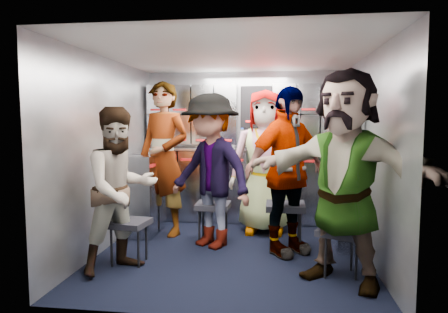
# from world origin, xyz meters

# --- Properties ---
(floor) EXTENTS (3.00, 3.00, 0.00)m
(floor) POSITION_xyz_m (0.00, 0.00, 0.00)
(floor) COLOR black
(floor) RESTS_ON ground
(wall_back) EXTENTS (2.80, 0.04, 2.10)m
(wall_back) POSITION_xyz_m (0.00, 1.50, 1.05)
(wall_back) COLOR gray
(wall_back) RESTS_ON ground
(wall_left) EXTENTS (0.04, 3.00, 2.10)m
(wall_left) POSITION_xyz_m (-1.40, 0.00, 1.05)
(wall_left) COLOR gray
(wall_left) RESTS_ON ground
(wall_right) EXTENTS (0.04, 3.00, 2.10)m
(wall_right) POSITION_xyz_m (1.40, 0.00, 1.05)
(wall_right) COLOR gray
(wall_right) RESTS_ON ground
(ceiling) EXTENTS (2.80, 3.00, 0.02)m
(ceiling) POSITION_xyz_m (0.00, 0.00, 2.10)
(ceiling) COLOR silver
(ceiling) RESTS_ON wall_back
(cart_bank_back) EXTENTS (2.68, 0.38, 0.99)m
(cart_bank_back) POSITION_xyz_m (0.00, 1.29, 0.49)
(cart_bank_back) COLOR #8E939C
(cart_bank_back) RESTS_ON ground
(cart_bank_left) EXTENTS (0.38, 0.76, 0.99)m
(cart_bank_left) POSITION_xyz_m (-1.19, 0.56, 0.49)
(cart_bank_left) COLOR #8E939C
(cart_bank_left) RESTS_ON ground
(counter) EXTENTS (2.68, 0.42, 0.03)m
(counter) POSITION_xyz_m (0.00, 1.29, 1.01)
(counter) COLOR #B6B9BE
(counter) RESTS_ON cart_bank_back
(locker_bank_back) EXTENTS (2.68, 0.28, 0.82)m
(locker_bank_back) POSITION_xyz_m (0.00, 1.35, 1.49)
(locker_bank_back) COLOR #8E939C
(locker_bank_back) RESTS_ON wall_back
(locker_bank_right) EXTENTS (0.28, 1.00, 0.82)m
(locker_bank_right) POSITION_xyz_m (1.25, 0.70, 1.49)
(locker_bank_right) COLOR #8E939C
(locker_bank_right) RESTS_ON wall_right
(right_cabinet) EXTENTS (0.28, 1.20, 1.00)m
(right_cabinet) POSITION_xyz_m (1.25, 0.60, 0.50)
(right_cabinet) COLOR #8E939C
(right_cabinet) RESTS_ON ground
(coffee_niche) EXTENTS (0.46, 0.16, 0.84)m
(coffee_niche) POSITION_xyz_m (0.18, 1.41, 1.47)
(coffee_niche) COLOR black
(coffee_niche) RESTS_ON wall_back
(red_latch_strip) EXTENTS (2.60, 0.02, 0.03)m
(red_latch_strip) POSITION_xyz_m (0.00, 1.09, 0.88)
(red_latch_strip) COLOR red
(red_latch_strip) RESTS_ON cart_bank_back
(jump_seat_near_left) EXTENTS (0.41, 0.39, 0.43)m
(jump_seat_near_left) POSITION_xyz_m (-0.98, -0.51, 0.38)
(jump_seat_near_left) COLOR black
(jump_seat_near_left) RESTS_ON ground
(jump_seat_mid_left) EXTENTS (0.39, 0.37, 0.45)m
(jump_seat_mid_left) POSITION_xyz_m (-0.27, 0.31, 0.40)
(jump_seat_mid_left) COLOR black
(jump_seat_mid_left) RESTS_ON ground
(jump_seat_center) EXTENTS (0.40, 0.38, 0.47)m
(jump_seat_center) POSITION_xyz_m (0.32, 0.96, 0.41)
(jump_seat_center) COLOR black
(jump_seat_center) RESTS_ON ground
(jump_seat_mid_right) EXTENTS (0.43, 0.40, 0.50)m
(jump_seat_mid_right) POSITION_xyz_m (0.56, 0.17, 0.44)
(jump_seat_mid_right) COLOR black
(jump_seat_mid_right) RESTS_ON ground
(jump_seat_near_right) EXTENTS (0.47, 0.46, 0.43)m
(jump_seat_near_right) POSITION_xyz_m (1.04, -0.54, 0.38)
(jump_seat_near_right) COLOR black
(jump_seat_near_right) RESTS_ON ground
(attendant_standing) EXTENTS (0.80, 0.66, 1.89)m
(attendant_standing) POSITION_xyz_m (-0.92, 0.54, 0.95)
(attendant_standing) COLOR black
(attendant_standing) RESTS_ON ground
(attendant_arc_a) EXTENTS (0.93, 0.95, 1.54)m
(attendant_arc_a) POSITION_xyz_m (-0.98, -0.69, 0.77)
(attendant_arc_a) COLOR black
(attendant_arc_a) RESTS_ON ground
(attendant_arc_b) EXTENTS (1.27, 1.14, 1.71)m
(attendant_arc_b) POSITION_xyz_m (-0.27, 0.13, 0.86)
(attendant_arc_b) COLOR black
(attendant_arc_b) RESTS_ON ground
(attendant_arc_c) EXTENTS (0.90, 0.60, 1.79)m
(attendant_arc_c) POSITION_xyz_m (0.32, 0.78, 0.90)
(attendant_arc_c) COLOR black
(attendant_arc_c) RESTS_ON ground
(attendant_arc_d) EXTENTS (1.07, 1.00, 1.77)m
(attendant_arc_d) POSITION_xyz_m (0.56, -0.01, 0.89)
(attendant_arc_d) COLOR black
(attendant_arc_d) RESTS_ON ground
(attendant_arc_e) EXTENTS (1.75, 1.41, 1.87)m
(attendant_arc_e) POSITION_xyz_m (1.04, -0.72, 0.93)
(attendant_arc_e) COLOR black
(attendant_arc_e) RESTS_ON ground
(bottle_left) EXTENTS (0.06, 0.06, 0.26)m
(bottle_left) POSITION_xyz_m (-0.13, 1.24, 1.16)
(bottle_left) COLOR white
(bottle_left) RESTS_ON counter
(bottle_mid) EXTENTS (0.07, 0.07, 0.26)m
(bottle_mid) POSITION_xyz_m (-0.01, 1.24, 1.16)
(bottle_mid) COLOR white
(bottle_mid) RESTS_ON counter
(bottle_right) EXTENTS (0.07, 0.07, 0.23)m
(bottle_right) POSITION_xyz_m (0.26, 1.24, 1.15)
(bottle_right) COLOR white
(bottle_right) RESTS_ON counter
(cup_left) EXTENTS (0.08, 0.08, 0.10)m
(cup_left) POSITION_xyz_m (-0.49, 1.23, 1.08)
(cup_left) COLOR tan
(cup_left) RESTS_ON counter
(cup_right) EXTENTS (0.08, 0.08, 0.11)m
(cup_right) POSITION_xyz_m (0.72, 1.23, 1.08)
(cup_right) COLOR tan
(cup_right) RESTS_ON counter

